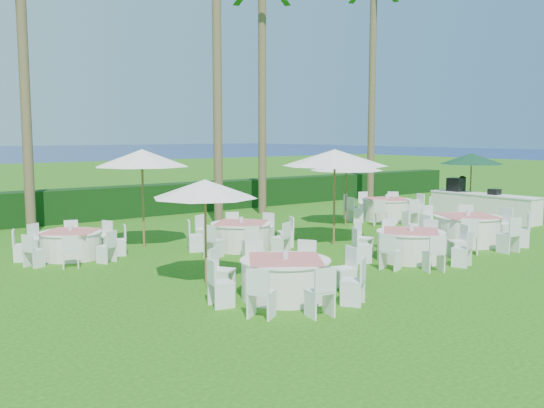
{
  "coord_description": "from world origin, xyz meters",
  "views": [
    {
      "loc": [
        -10.6,
        -10.0,
        3.19
      ],
      "look_at": [
        -0.85,
        3.14,
        1.3
      ],
      "focal_mm": 40.0,
      "sensor_mm": 36.0,
      "label": 1
    }
  ],
  "objects_px": {
    "banquet_table_e": "(241,235)",
    "buffet_table": "(483,206)",
    "umbrella_c": "(142,158)",
    "umbrella_green": "(472,159)",
    "banquet_table_a": "(285,277)",
    "umbrella_b": "(335,158)",
    "banquet_table_c": "(467,229)",
    "umbrella_d": "(346,165)",
    "banquet_table_d": "(71,244)",
    "banquet_table_f": "(387,209)",
    "umbrella_a": "(205,189)",
    "banquet_table_b": "(411,245)",
    "staff_person": "(461,196)"
  },
  "relations": [
    {
      "from": "umbrella_c",
      "to": "banquet_table_c",
      "type": "bearing_deg",
      "value": -33.48
    },
    {
      "from": "banquet_table_f",
      "to": "umbrella_a",
      "type": "distance_m",
      "value": 11.33
    },
    {
      "from": "banquet_table_a",
      "to": "umbrella_green",
      "type": "distance_m",
      "value": 14.23
    },
    {
      "from": "banquet_table_a",
      "to": "umbrella_a",
      "type": "relative_size",
      "value": 1.38
    },
    {
      "from": "banquet_table_d",
      "to": "umbrella_c",
      "type": "relative_size",
      "value": 0.99
    },
    {
      "from": "banquet_table_a",
      "to": "umbrella_green",
      "type": "relative_size",
      "value": 1.26
    },
    {
      "from": "banquet_table_a",
      "to": "buffet_table",
      "type": "distance_m",
      "value": 13.34
    },
    {
      "from": "banquet_table_e",
      "to": "umbrella_b",
      "type": "xyz_separation_m",
      "value": [
        2.6,
        -0.97,
        2.12
      ]
    },
    {
      "from": "umbrella_green",
      "to": "umbrella_c",
      "type": "bearing_deg",
      "value": 173.6
    },
    {
      "from": "buffet_table",
      "to": "banquet_table_a",
      "type": "bearing_deg",
      "value": -161.5
    },
    {
      "from": "banquet_table_f",
      "to": "umbrella_green",
      "type": "relative_size",
      "value": 1.3
    },
    {
      "from": "banquet_table_b",
      "to": "umbrella_c",
      "type": "distance_m",
      "value": 7.66
    },
    {
      "from": "banquet_table_e",
      "to": "banquet_table_f",
      "type": "xyz_separation_m",
      "value": [
        7.51,
        1.52,
        0.03
      ]
    },
    {
      "from": "banquet_table_c",
      "to": "staff_person",
      "type": "bearing_deg",
      "value": 37.93
    },
    {
      "from": "umbrella_b",
      "to": "umbrella_d",
      "type": "bearing_deg",
      "value": 41.47
    },
    {
      "from": "umbrella_green",
      "to": "banquet_table_a",
      "type": "bearing_deg",
      "value": -158.65
    },
    {
      "from": "banquet_table_e",
      "to": "umbrella_c",
      "type": "height_order",
      "value": "umbrella_c"
    },
    {
      "from": "buffet_table",
      "to": "umbrella_b",
      "type": "bearing_deg",
      "value": -176.74
    },
    {
      "from": "banquet_table_e",
      "to": "buffet_table",
      "type": "distance_m",
      "value": 10.53
    },
    {
      "from": "banquet_table_d",
      "to": "umbrella_b",
      "type": "bearing_deg",
      "value": -20.57
    },
    {
      "from": "banquet_table_e",
      "to": "banquet_table_c",
      "type": "bearing_deg",
      "value": -29.99
    },
    {
      "from": "banquet_table_c",
      "to": "banquet_table_b",
      "type": "bearing_deg",
      "value": -170.31
    },
    {
      "from": "umbrella_a",
      "to": "umbrella_green",
      "type": "relative_size",
      "value": 0.92
    },
    {
      "from": "banquet_table_b",
      "to": "banquet_table_f",
      "type": "distance_m",
      "value": 7.24
    },
    {
      "from": "staff_person",
      "to": "banquet_table_a",
      "type": "bearing_deg",
      "value": 11.78
    },
    {
      "from": "umbrella_b",
      "to": "umbrella_green",
      "type": "xyz_separation_m",
      "value": [
        8.41,
        1.36,
        -0.27
      ]
    },
    {
      "from": "umbrella_c",
      "to": "buffet_table",
      "type": "height_order",
      "value": "umbrella_c"
    },
    {
      "from": "banquet_table_c",
      "to": "banquet_table_e",
      "type": "bearing_deg",
      "value": 150.01
    },
    {
      "from": "staff_person",
      "to": "banquet_table_c",
      "type": "bearing_deg",
      "value": 26.86
    },
    {
      "from": "buffet_table",
      "to": "banquet_table_d",
      "type": "bearing_deg",
      "value": 171.86
    },
    {
      "from": "banquet_table_a",
      "to": "banquet_table_c",
      "type": "bearing_deg",
      "value": 10.52
    },
    {
      "from": "banquet_table_b",
      "to": "umbrella_green",
      "type": "relative_size",
      "value": 1.2
    },
    {
      "from": "banquet_table_e",
      "to": "umbrella_green",
      "type": "relative_size",
      "value": 1.17
    },
    {
      "from": "banquet_table_c",
      "to": "umbrella_green",
      "type": "relative_size",
      "value": 1.37
    },
    {
      "from": "banquet_table_f",
      "to": "umbrella_c",
      "type": "height_order",
      "value": "umbrella_c"
    },
    {
      "from": "banquet_table_d",
      "to": "staff_person",
      "type": "bearing_deg",
      "value": -3.27
    },
    {
      "from": "umbrella_a",
      "to": "umbrella_green",
      "type": "xyz_separation_m",
      "value": [
        13.82,
        3.24,
        0.2
      ]
    },
    {
      "from": "banquet_table_b",
      "to": "umbrella_green",
      "type": "distance_m",
      "value": 9.56
    },
    {
      "from": "banquet_table_e",
      "to": "staff_person",
      "type": "relative_size",
      "value": 1.85
    },
    {
      "from": "banquet_table_c",
      "to": "banquet_table_d",
      "type": "height_order",
      "value": "banquet_table_c"
    },
    {
      "from": "banquet_table_d",
      "to": "umbrella_green",
      "type": "relative_size",
      "value": 1.11
    },
    {
      "from": "banquet_table_d",
      "to": "umbrella_d",
      "type": "distance_m",
      "value": 9.87
    },
    {
      "from": "banquet_table_a",
      "to": "umbrella_d",
      "type": "distance_m",
      "value": 10.06
    },
    {
      "from": "umbrella_a",
      "to": "umbrella_b",
      "type": "distance_m",
      "value": 5.75
    },
    {
      "from": "umbrella_a",
      "to": "banquet_table_a",
      "type": "bearing_deg",
      "value": -70.36
    },
    {
      "from": "banquet_table_e",
      "to": "umbrella_d",
      "type": "relative_size",
      "value": 1.13
    },
    {
      "from": "banquet_table_f",
      "to": "umbrella_b",
      "type": "bearing_deg",
      "value": -153.18
    },
    {
      "from": "staff_person",
      "to": "banquet_table_e",
      "type": "bearing_deg",
      "value": -7.24
    },
    {
      "from": "umbrella_green",
      "to": "staff_person",
      "type": "relative_size",
      "value": 1.58
    },
    {
      "from": "umbrella_c",
      "to": "umbrella_d",
      "type": "xyz_separation_m",
      "value": [
        7.56,
        -0.27,
        -0.41
      ]
    }
  ]
}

